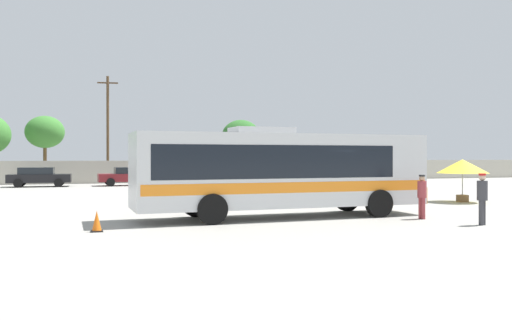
% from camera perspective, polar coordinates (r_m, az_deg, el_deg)
% --- Properties ---
extents(ground_plane, '(300.00, 300.00, 0.00)m').
position_cam_1_polar(ground_plane, '(30.00, -1.85, -3.97)').
color(ground_plane, gray).
extents(perimeter_wall, '(80.00, 0.30, 1.92)m').
position_cam_1_polar(perimeter_wall, '(47.93, -7.87, -1.20)').
color(perimeter_wall, '#B2AD9E').
rests_on(perimeter_wall, ground_plane).
extents(coach_bus_silver_orange, '(11.13, 2.98, 3.34)m').
position_cam_1_polar(coach_bus_silver_orange, '(20.01, 2.47, -1.02)').
color(coach_bus_silver_orange, silver).
rests_on(coach_bus_silver_orange, ground_plane).
extents(attendant_by_bus_door, '(0.36, 0.36, 1.61)m').
position_cam_1_polar(attendant_by_bus_door, '(20.46, 17.22, -3.45)').
color(attendant_by_bus_door, '#99383D').
rests_on(attendant_by_bus_door, ground_plane).
extents(passenger_waiting_on_apron, '(0.45, 0.45, 1.72)m').
position_cam_1_polar(passenger_waiting_on_apron, '(19.31, 22.91, -3.51)').
color(passenger_waiting_on_apron, '#38383D').
rests_on(passenger_waiting_on_apron, ground_plane).
extents(vendor_umbrella_near_gate_yellow, '(2.50, 2.50, 2.13)m').
position_cam_1_polar(vendor_umbrella_near_gate_yellow, '(28.67, 21.10, -0.68)').
color(vendor_umbrella_near_gate_yellow, gray).
rests_on(vendor_umbrella_near_gate_yellow, ground_plane).
extents(parked_car_leftmost_black, '(4.52, 2.07, 1.46)m').
position_cam_1_polar(parked_car_leftmost_black, '(43.45, -22.08, -1.63)').
color(parked_car_leftmost_black, black).
rests_on(parked_car_leftmost_black, ground_plane).
extents(parked_car_second_maroon, '(4.57, 2.14, 1.43)m').
position_cam_1_polar(parked_car_second_maroon, '(43.12, -13.37, -1.64)').
color(parked_car_second_maroon, maroon).
rests_on(parked_car_second_maroon, ground_plane).
extents(parked_car_third_red, '(4.60, 2.04, 1.47)m').
position_cam_1_polar(parked_car_third_red, '(44.97, -4.88, -1.53)').
color(parked_car_third_red, red).
rests_on(parked_car_third_red, ground_plane).
extents(utility_pole_near, '(1.80, 0.33, 9.45)m').
position_cam_1_polar(utility_pole_near, '(49.72, -15.48, 3.40)').
color(utility_pole_near, '#4C3823').
rests_on(utility_pole_near, ground_plane).
extents(roadside_tree_midleft, '(3.49, 3.49, 6.02)m').
position_cam_1_polar(roadside_tree_midleft, '(53.09, -21.53, 2.76)').
color(roadside_tree_midleft, brown).
rests_on(roadside_tree_midleft, ground_plane).
extents(roadside_tree_midright, '(3.68, 3.68, 5.81)m').
position_cam_1_polar(roadside_tree_midright, '(51.81, -1.62, 2.54)').
color(roadside_tree_midright, brown).
rests_on(roadside_tree_midright, ground_plane).
extents(traffic_cone_on_apron, '(0.36, 0.36, 0.64)m').
position_cam_1_polar(traffic_cone_on_apron, '(17.01, -16.57, -6.29)').
color(traffic_cone_on_apron, black).
rests_on(traffic_cone_on_apron, ground_plane).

